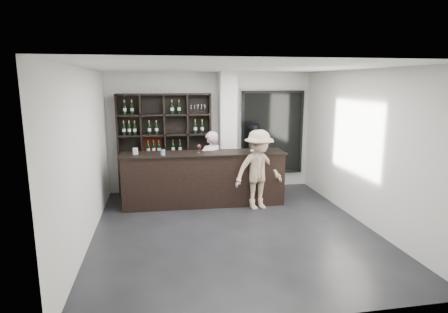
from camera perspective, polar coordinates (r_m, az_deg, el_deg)
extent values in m
cube|color=black|center=(7.02, 1.44, -11.04)|extent=(5.00, 5.50, 0.01)
cube|color=silver|center=(9.06, 0.53, 3.61)|extent=(0.40, 0.40, 2.90)
cube|color=black|center=(9.57, 7.37, 3.62)|extent=(1.60, 0.08, 2.10)
cube|color=black|center=(9.57, 7.37, 3.62)|extent=(1.48, 0.02, 1.98)
cube|color=black|center=(8.20, -3.07, -3.51)|extent=(3.46, 0.65, 1.14)
cube|color=black|center=(8.07, -3.11, 0.50)|extent=(3.54, 0.73, 0.03)
imported|color=beige|center=(8.50, -2.02, -1.43)|extent=(0.68, 0.58, 1.58)
imported|color=black|center=(9.23, 4.27, -0.11)|extent=(0.89, 0.73, 1.69)
imported|color=gray|center=(7.90, 5.28, -2.05)|extent=(1.21, 0.86, 1.69)
cylinder|color=silver|center=(7.85, -9.29, 0.62)|extent=(0.10, 0.10, 0.12)
cube|color=white|center=(8.26, 4.46, 0.91)|extent=(0.12, 0.12, 0.02)
cube|color=white|center=(8.04, -13.35, 0.79)|extent=(0.10, 0.08, 0.14)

